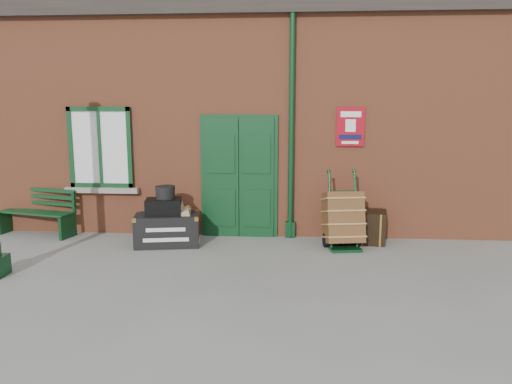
# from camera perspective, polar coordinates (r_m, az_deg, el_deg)

# --- Properties ---
(ground) EXTENTS (80.00, 80.00, 0.00)m
(ground) POSITION_cam_1_polar(r_m,az_deg,el_deg) (8.00, -0.89, -7.82)
(ground) COLOR gray
(ground) RESTS_ON ground
(station_building) EXTENTS (10.30, 4.30, 4.36)m
(station_building) POSITION_cam_1_polar(r_m,az_deg,el_deg) (11.10, 0.73, 8.57)
(station_building) COLOR #A95636
(station_building) RESTS_ON ground
(bench) EXTENTS (1.52, 0.78, 0.90)m
(bench) POSITION_cam_1_polar(r_m,az_deg,el_deg) (10.31, -23.59, -1.98)
(bench) COLOR #0F391B
(bench) RESTS_ON ground
(houdini_trunk) EXTENTS (1.19, 0.79, 0.55)m
(houdini_trunk) POSITION_cam_1_polar(r_m,az_deg,el_deg) (8.90, -10.12, -4.27)
(houdini_trunk) COLOR black
(houdini_trunk) RESTS_ON ground
(strongbox) EXTENTS (0.67, 0.54, 0.28)m
(strongbox) POSITION_cam_1_polar(r_m,az_deg,el_deg) (8.82, -10.51, -1.65)
(strongbox) COLOR black
(strongbox) RESTS_ON houdini_trunk
(hatbox) EXTENTS (0.38, 0.38, 0.22)m
(hatbox) POSITION_cam_1_polar(r_m,az_deg,el_deg) (8.80, -10.33, -0.04)
(hatbox) COLOR black
(hatbox) RESTS_ON strongbox
(suitcase_back) EXTENTS (0.44, 0.58, 0.76)m
(suitcase_back) POSITION_cam_1_polar(r_m,az_deg,el_deg) (9.03, -8.64, -3.33)
(suitcase_back) COLOR tan
(suitcase_back) RESTS_ON ground
(suitcase_front) EXTENTS (0.44, 0.52, 0.65)m
(suitcase_front) POSITION_cam_1_polar(r_m,az_deg,el_deg) (8.91, -7.65, -3.84)
(suitcase_front) COLOR tan
(suitcase_front) RESTS_ON ground
(porter_trolley) EXTENTS (0.73, 0.78, 1.31)m
(porter_trolley) POSITION_cam_1_polar(r_m,az_deg,el_deg) (8.69, 9.93, -3.05)
(porter_trolley) COLOR #0E381A
(porter_trolley) RESTS_ON ground
(dark_trunk) EXTENTS (0.88, 0.65, 0.58)m
(dark_trunk) POSITION_cam_1_polar(r_m,az_deg,el_deg) (9.15, 12.09, -3.85)
(dark_trunk) COLOR black
(dark_trunk) RESTS_ON ground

